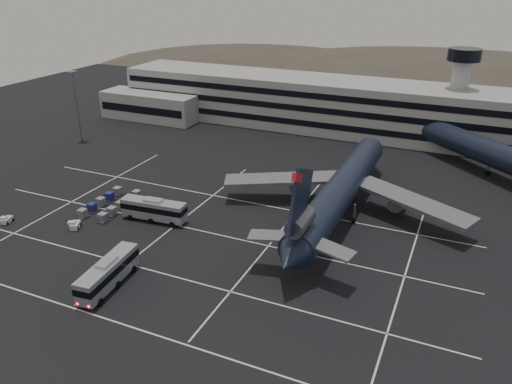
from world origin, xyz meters
TOP-DOWN VIEW (x-y plane):
  - ground at (0.00, 0.00)m, footprint 260.00×260.00m
  - lane_markings at (0.95, 0.72)m, footprint 90.00×55.62m
  - terminal at (-2.95, 71.14)m, footprint 125.00×26.00m
  - hills at (17.99, 170.00)m, footprint 352.00×180.00m
  - lightpole_left at (-55.00, 35.00)m, footprint 2.40×2.40m
  - trijet_main at (19.67, 19.32)m, footprint 47.46×57.48m
  - trijet_far at (45.18, 51.54)m, footprint 46.04×43.21m
  - bus_near at (-4.50, -15.86)m, footprint 4.04×12.47m
  - bus_far at (-10.42, 4.02)m, footprint 12.36×3.91m
  - tug_a at (-34.18, -7.62)m, footprint 1.75×2.39m
  - tug_b at (-21.38, -4.29)m, footprint 2.37×2.79m
  - uld_cluster at (-21.16, 5.10)m, footprint 6.87×13.09m

SIDE VIEW (x-z plane):
  - hills at x=17.99m, z-range -34.07..9.93m
  - ground at x=0.00m, z-range 0.00..0.00m
  - lane_markings at x=0.95m, z-range 0.00..0.01m
  - tug_a at x=-34.18m, z-range -0.08..1.31m
  - tug_b at x=-21.38m, z-range -0.09..1.46m
  - uld_cluster at x=-21.16m, z-range -0.02..1.65m
  - bus_far at x=-10.42m, z-range 0.20..4.50m
  - bus_near at x=-4.50m, z-range 0.20..4.53m
  - trijet_main at x=19.67m, z-range -3.79..14.29m
  - trijet_far at x=45.18m, z-range -3.61..14.47m
  - terminal at x=-2.95m, z-range -5.07..18.93m
  - lightpole_left at x=-55.00m, z-range 2.68..20.95m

